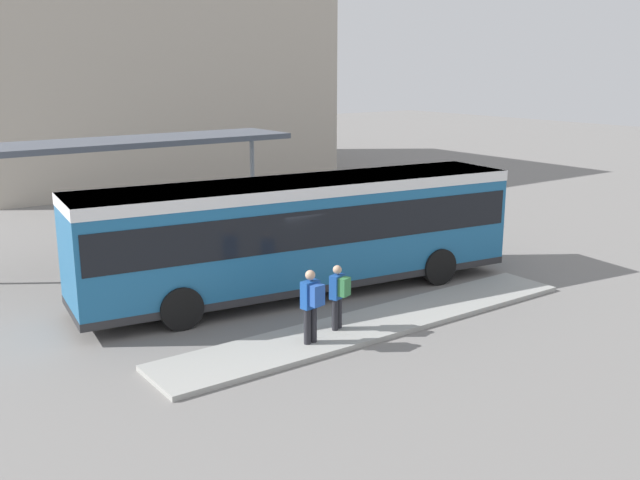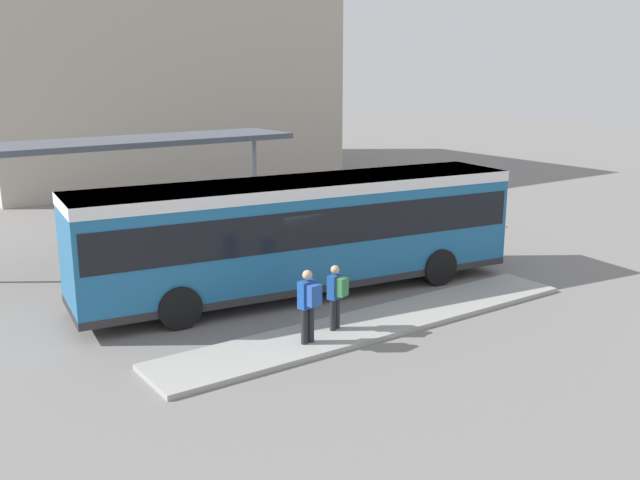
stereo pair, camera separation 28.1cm
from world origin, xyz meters
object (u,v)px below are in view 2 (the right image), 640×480
bicycle_yellow (458,212)px  potted_planter_near_shelter (176,254)px  pedestrian_companion (336,293)px  bicycle_black (470,215)px  pedestrian_waiting (309,302)px  city_bus (302,228)px

bicycle_yellow → potted_planter_near_shelter: bearing=90.4°
pedestrian_companion → bicycle_black: bearing=-80.2°
bicycle_yellow → potted_planter_near_shelter: 12.74m
pedestrian_waiting → pedestrian_companion: pedestrian_waiting is taller
city_bus → pedestrian_waiting: bearing=-113.9°
city_bus → bicycle_yellow: (10.50, 4.20, -1.49)m
pedestrian_companion → bicycle_black: pedestrian_companion is taller
bicycle_black → pedestrian_companion: bearing=-65.1°
bicycle_yellow → potted_planter_near_shelter: potted_planter_near_shelter is taller
pedestrian_waiting → city_bus: bearing=-39.2°
pedestrian_companion → potted_planter_near_shelter: bearing=-10.5°
pedestrian_companion → potted_planter_near_shelter: (-1.12, 6.68, -0.35)m
bicycle_black → bicycle_yellow: bearing=169.2°
pedestrian_companion → bicycle_yellow: bearing=-77.7°
pedestrian_waiting → potted_planter_near_shelter: size_ratio=1.29×
city_bus → pedestrian_waiting: size_ratio=7.43×
bicycle_yellow → potted_planter_near_shelter: size_ratio=1.31×
pedestrian_companion → potted_planter_near_shelter: pedestrian_companion is taller
pedestrian_companion → bicycle_yellow: (11.61, 7.33, -0.65)m
city_bus → bicycle_yellow: city_bus is taller
pedestrian_waiting → bicycle_black: (12.55, 6.94, -0.72)m
pedestrian_companion → bicycle_yellow: pedestrian_companion is taller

